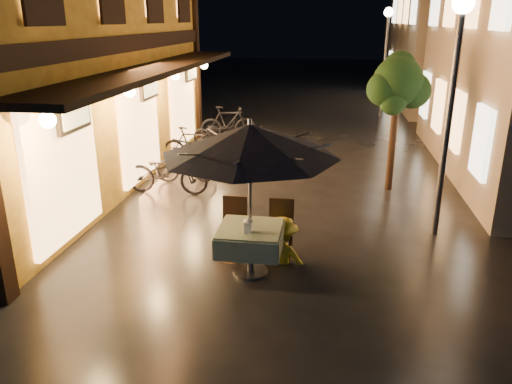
% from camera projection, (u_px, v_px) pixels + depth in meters
% --- Properties ---
extents(ground, '(90.00, 90.00, 0.00)m').
position_uv_depth(ground, '(261.00, 272.00, 7.92)').
color(ground, black).
rests_on(ground, ground).
extents(west_building, '(5.90, 11.40, 7.40)m').
position_uv_depth(west_building, '(35.00, 23.00, 11.23)').
color(west_building, gold).
rests_on(west_building, ground).
extents(east_building_far, '(7.30, 10.30, 7.30)m').
position_uv_depth(east_building_far, '(481.00, 22.00, 22.47)').
color(east_building_far, '#9F947B').
rests_on(east_building_far, ground).
extents(street_tree, '(1.43, 1.20, 3.15)m').
position_uv_depth(street_tree, '(398.00, 85.00, 10.99)').
color(street_tree, black).
rests_on(street_tree, ground).
extents(streetlamp_near, '(0.36, 0.36, 4.23)m').
position_uv_depth(streetlamp_near, '(454.00, 75.00, 8.40)').
color(streetlamp_near, '#59595E').
rests_on(streetlamp_near, ground).
extents(streetlamp_far, '(0.36, 0.36, 4.23)m').
position_uv_depth(streetlamp_far, '(386.00, 43.00, 19.61)').
color(streetlamp_far, '#59595E').
rests_on(streetlamp_far, ground).
extents(cafe_table, '(0.99, 0.99, 0.78)m').
position_uv_depth(cafe_table, '(250.00, 239.00, 7.71)').
color(cafe_table, '#59595E').
rests_on(cafe_table, ground).
extents(patio_umbrella, '(2.66, 2.66, 2.46)m').
position_uv_depth(patio_umbrella, '(250.00, 140.00, 7.20)').
color(patio_umbrella, '#59595E').
rests_on(patio_umbrella, ground).
extents(cafe_chair_left, '(0.42, 0.42, 0.97)m').
position_uv_depth(cafe_chair_left, '(234.00, 222.00, 8.47)').
color(cafe_chair_left, black).
rests_on(cafe_chair_left, ground).
extents(cafe_chair_right, '(0.42, 0.42, 0.97)m').
position_uv_depth(cafe_chair_right, '(281.00, 225.00, 8.36)').
color(cafe_chair_right, black).
rests_on(cafe_chair_right, ground).
extents(table_lantern, '(0.16, 0.16, 0.25)m').
position_uv_depth(table_lantern, '(248.00, 224.00, 7.43)').
color(table_lantern, white).
rests_on(table_lantern, cafe_table).
extents(person_orange, '(0.83, 0.72, 1.44)m').
position_uv_depth(person_orange, '(230.00, 217.00, 8.22)').
color(person_orange, '#C6692A').
rests_on(person_orange, ground).
extents(person_yellow, '(1.04, 0.71, 1.47)m').
position_uv_depth(person_yellow, '(283.00, 219.00, 8.09)').
color(person_yellow, gold).
rests_on(person_yellow, ground).
extents(bicycle_0, '(1.92, 0.69, 1.01)m').
position_uv_depth(bicycle_0, '(167.00, 172.00, 11.35)').
color(bicycle_0, black).
rests_on(bicycle_0, ground).
extents(bicycle_1, '(1.53, 0.64, 0.89)m').
position_uv_depth(bicycle_1, '(186.00, 165.00, 12.15)').
color(bicycle_1, black).
rests_on(bicycle_1, ground).
extents(bicycle_2, '(1.90, 1.09, 0.95)m').
position_uv_depth(bicycle_2, '(213.00, 146.00, 13.76)').
color(bicycle_2, black).
rests_on(bicycle_2, ground).
extents(bicycle_3, '(1.75, 0.58, 1.04)m').
position_uv_depth(bicycle_3, '(193.00, 146.00, 13.62)').
color(bicycle_3, black).
rests_on(bicycle_3, ground).
extents(bicycle_4, '(1.73, 0.70, 0.89)m').
position_uv_depth(bicycle_4, '(220.00, 133.00, 15.47)').
color(bicycle_4, black).
rests_on(bicycle_4, ground).
extents(bicycle_5, '(1.91, 0.92, 1.11)m').
position_uv_depth(bicycle_5, '(228.00, 123.00, 16.44)').
color(bicycle_5, black).
rests_on(bicycle_5, ground).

